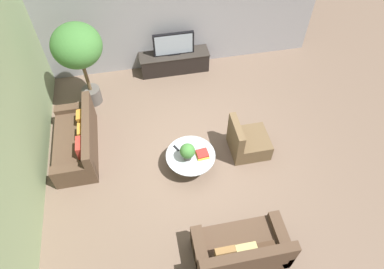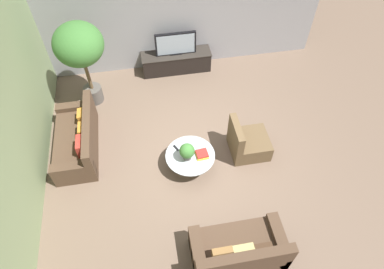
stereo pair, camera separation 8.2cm
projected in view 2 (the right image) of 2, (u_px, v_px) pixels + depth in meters
ground_plane at (198, 157)px, 7.41m from camera, size 24.00×24.00×0.00m
back_wall_stone at (174, 13)px, 8.26m from camera, size 7.40×0.12×3.00m
side_wall_left at (16, 125)px, 6.01m from camera, size 0.12×7.40×3.00m
media_console at (176, 61)px, 9.01m from camera, size 1.80×0.50×0.53m
television at (176, 44)px, 8.58m from camera, size 1.03×0.13×0.61m
coffee_table at (190, 158)px, 7.06m from camera, size 1.01×1.01×0.39m
couch_by_wall at (78, 140)px, 7.34m from camera, size 0.84×1.87×0.84m
couch_near_entry at (239, 251)px, 5.83m from camera, size 1.60×0.84×0.84m
armchair_wicker at (247, 143)px, 7.31m from camera, size 0.80×0.76×0.86m
potted_palm_tall at (80, 48)px, 7.30m from camera, size 1.08×1.08×2.12m
potted_plant_tabletop at (187, 151)px, 6.74m from camera, size 0.31×0.31×0.40m
book_stack at (202, 154)px, 6.95m from camera, size 0.27×0.27×0.06m
remote_black at (176, 148)px, 7.07m from camera, size 0.11×0.16×0.02m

